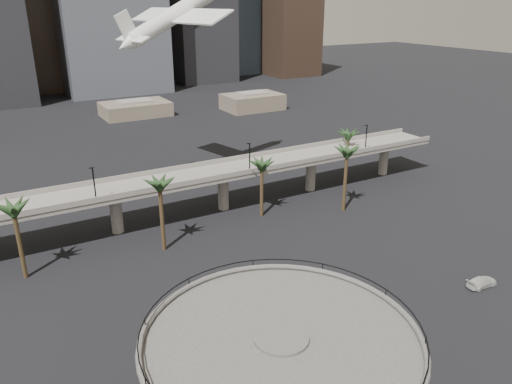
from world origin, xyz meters
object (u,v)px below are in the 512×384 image
overpass (171,185)px  airborne_jet (180,12)px  car_a (298,301)px  car_b (365,293)px  car_c (482,282)px

overpass → airborne_jet: size_ratio=4.20×
airborne_jet → car_a: bearing=-110.0°
overpass → car_b: size_ratio=28.18×
overpass → airborne_jet: airborne_jet is taller
overpass → car_b: bearing=-70.3°
overpass → car_b: 42.74m
airborne_jet → car_b: bearing=-99.8°
overpass → car_b: (14.20, -39.77, -6.58)m
car_b → car_c: 18.47m
car_a → car_b: 10.24m
car_a → car_b: (9.71, -3.24, -0.01)m
airborne_jet → car_b: airborne_jet is taller
overpass → car_a: 37.38m
airborne_jet → car_a: size_ratio=6.82×
airborne_jet → car_c: size_ratio=5.94×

